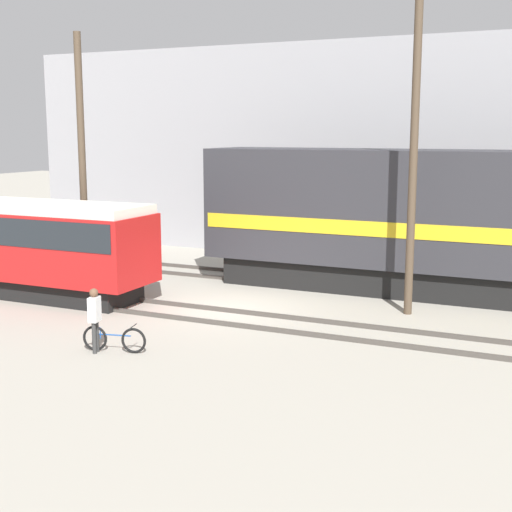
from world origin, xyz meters
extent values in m
plane|color=#9E998C|center=(0.00, 0.00, 0.00)|extent=(120.00, 120.00, 0.00)
cube|color=#47423D|center=(0.00, -1.79, 0.07)|extent=(60.00, 0.07, 0.14)
cube|color=#47423D|center=(0.00, -0.35, 0.07)|extent=(60.00, 0.07, 0.14)
cube|color=#47423D|center=(0.00, 3.98, 0.07)|extent=(60.00, 0.07, 0.14)
cube|color=#47423D|center=(0.00, 5.41, 0.07)|extent=(60.00, 0.07, 0.14)
cube|color=#99999E|center=(0.00, 13.09, 4.69)|extent=(31.29, 6.00, 9.39)
cube|color=black|center=(5.83, 4.69, 0.50)|extent=(15.57, 2.55, 1.00)
cube|color=#2D2D33|center=(5.83, 4.69, 2.97)|extent=(16.93, 3.00, 3.94)
cube|color=gold|center=(5.83, 4.69, 2.38)|extent=(16.59, 3.04, 0.50)
cube|color=black|center=(-7.14, -1.07, 0.35)|extent=(8.00, 2.00, 0.70)
cube|color=red|center=(-7.14, -1.07, 1.81)|extent=(9.09, 2.50, 2.23)
cube|color=#1E2328|center=(-7.14, -1.07, 2.38)|extent=(8.72, 2.54, 0.90)
cube|color=silver|center=(-7.14, -1.07, 3.08)|extent=(8.91, 2.38, 0.30)
torus|color=black|center=(-0.19, -5.03, 0.33)|extent=(0.66, 0.21, 0.66)
torus|color=black|center=(-1.21, -5.27, 0.33)|extent=(0.66, 0.21, 0.66)
cylinder|color=#1E4C99|center=(-0.70, -5.15, 0.45)|extent=(0.88, 0.23, 0.04)
cylinder|color=#1E4C99|center=(-1.07, -5.23, 0.48)|extent=(0.03, 0.03, 0.30)
cylinder|color=#262626|center=(-0.19, -5.03, 0.71)|extent=(0.12, 0.43, 0.02)
cylinder|color=#333333|center=(-1.11, -5.31, 0.41)|extent=(0.11, 0.11, 0.82)
cylinder|color=#333333|center=(-1.08, -5.47, 0.41)|extent=(0.11, 0.11, 0.82)
cube|color=white|center=(-1.10, -5.39, 1.14)|extent=(0.29, 0.40, 0.63)
sphere|color=brown|center=(-1.10, -5.39, 1.56)|extent=(0.22, 0.22, 0.22)
cylinder|color=#4C3D2D|center=(-6.96, 1.81, 4.54)|extent=(0.27, 0.27, 9.08)
cylinder|color=#4C3D2D|center=(5.25, 1.81, 4.85)|extent=(0.25, 0.25, 9.69)
camera|label=1|loc=(9.88, -19.56, 5.58)|focal=50.00mm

